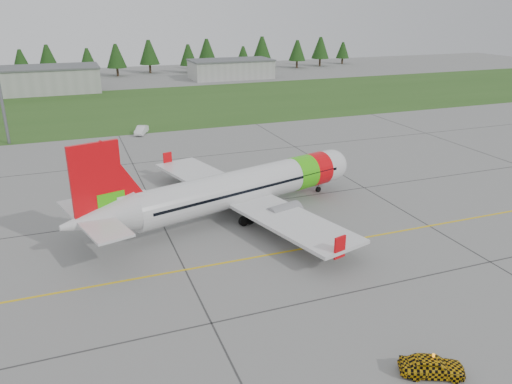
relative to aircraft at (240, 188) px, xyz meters
name	(u,v)px	position (x,y,z in m)	size (l,w,h in m)	color
ground	(393,283)	(6.80, -17.70, -2.92)	(320.00, 320.00, 0.00)	gray
aircraft	(240,188)	(0.00, 0.00, 0.00)	(32.72, 30.85, 10.13)	silver
follow_me_car	(435,348)	(2.70, -27.35, -1.00)	(1.54, 1.31, 3.84)	yellow
service_van	(141,122)	(-4.40, 39.12, -0.77)	(1.50, 1.42, 4.30)	white
grass_strip	(175,104)	(6.80, 64.30, -2.91)	(320.00, 50.00, 0.03)	#30561E
taxi_guideline	(342,242)	(6.80, -9.70, -2.91)	(120.00, 0.25, 0.02)	gold
hangar_west	(32,81)	(-23.20, 92.30, 0.08)	(32.00, 14.00, 6.00)	#A8A8A3
hangar_east	(231,69)	(31.80, 100.30, -0.32)	(24.00, 12.00, 5.20)	#A8A8A3
treeline	(137,58)	(6.80, 120.30, 2.08)	(160.00, 8.00, 10.00)	#1C3F14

